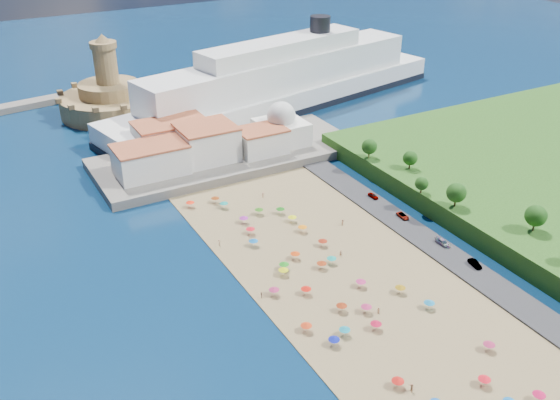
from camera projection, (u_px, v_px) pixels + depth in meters
ground at (315, 274)px, 153.32m from camera, size 700.00×700.00×0.00m
terrace at (227, 156)px, 213.39m from camera, size 90.00×36.00×3.00m
jetty at (134, 135)px, 231.17m from camera, size 18.00×70.00×2.40m
waterfront_buildings at (190, 145)px, 205.32m from camera, size 57.00×29.00×11.00m
domed_building at (281, 127)px, 216.94m from camera, size 16.00×16.00×15.00m
fortress at (110, 98)px, 251.83m from camera, size 40.00×40.00×32.40m
cruise_ship at (281, 84)px, 255.94m from camera, size 161.98×55.79×35.09m
beach_parasols at (331, 285)px, 145.58m from camera, size 33.02×112.57×2.20m
beachgoers at (311, 270)px, 152.67m from camera, size 36.76×94.61×1.88m
parked_cars at (424, 230)px, 169.54m from camera, size 2.26×46.24×1.42m
hillside_trees at (507, 215)px, 158.94m from camera, size 15.96×102.80×7.33m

